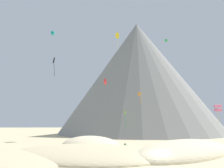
{
  "coord_description": "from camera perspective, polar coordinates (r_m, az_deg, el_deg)",
  "views": [
    {
      "loc": [
        -6.93,
        -25.37,
        4.89
      ],
      "look_at": [
        -3.86,
        43.92,
        18.35
      ],
      "focal_mm": 32.2,
      "sensor_mm": 36.0,
      "label": 1
    }
  ],
  "objects": [
    {
      "name": "rock_massif",
      "position": [
        100.96,
        7.05,
        1.9
      ],
      "size": [
        96.31,
        96.31,
        56.08
      ],
      "color": "gray",
      "rests_on": "ground_plane"
    },
    {
      "name": "kite_yellow_high",
      "position": [
        76.35,
        1.57,
        13.55
      ],
      "size": [
        1.92,
        2.46,
        6.76
      ],
      "rotation": [
        0.0,
        0.0,
        2.09
      ],
      "color": "yellow"
    },
    {
      "name": "dune_foreground_left",
      "position": [
        45.71,
        -6.17,
        -17.07
      ],
      "size": [
        16.44,
        22.54,
        4.15
      ],
      "primitive_type": "ellipsoid",
      "rotation": [
        0.0,
        0.0,
        1.8
      ],
      "color": "beige",
      "rests_on": "ground_plane"
    },
    {
      "name": "kite_violet_high",
      "position": [
        84.92,
        4.39,
        5.58
      ],
      "size": [
        0.73,
        0.24,
        0.88
      ],
      "rotation": [
        0.0,
        0.0,
        2.17
      ],
      "color": "purple"
    },
    {
      "name": "kite_black_mid",
      "position": [
        50.29,
        -16.15,
        5.74
      ],
      "size": [
        0.75,
        0.59,
        4.66
      ],
      "rotation": [
        0.0,
        0.0,
        1.52
      ],
      "color": "black"
    },
    {
      "name": "ground_plane",
      "position": [
        26.75,
        13.46,
        -21.24
      ],
      "size": [
        400.0,
        400.0,
        0.0
      ],
      "primitive_type": "plane",
      "color": "#CCBA8E"
    },
    {
      "name": "dune_midground",
      "position": [
        36.5,
        20.21,
        -18.04
      ],
      "size": [
        25.67,
        24.49,
        4.38
      ],
      "primitive_type": "ellipsoid",
      "rotation": [
        0.0,
        0.0,
        0.72
      ],
      "color": "beige",
      "rests_on": "ground_plane"
    },
    {
      "name": "dune_back_low",
      "position": [
        31.65,
        -26.09,
        -18.82
      ],
      "size": [
        24.96,
        24.77,
        1.86
      ],
      "primitive_type": "ellipsoid",
      "rotation": [
        0.0,
        0.0,
        0.7
      ],
      "color": "#CCBA8E",
      "rests_on": "ground_plane"
    },
    {
      "name": "bush_scatter_east",
      "position": [
        43.24,
        3.78,
        -16.89
      ],
      "size": [
        1.9,
        1.9,
        0.86
      ],
      "primitive_type": "cone",
      "rotation": [
        0.0,
        0.0,
        5.54
      ],
      "color": "#477238",
      "rests_on": "ground_plane"
    },
    {
      "name": "kite_orange_low",
      "position": [
        55.71,
        7.79,
        -2.88
      ],
      "size": [
        0.81,
        0.79,
        3.09
      ],
      "rotation": [
        0.0,
        0.0,
        0.09
      ],
      "color": "orange"
    },
    {
      "name": "kite_green_high",
      "position": [
        91.8,
        15.11,
        11.86
      ],
      "size": [
        1.4,
        0.63,
        1.36
      ],
      "rotation": [
        0.0,
        0.0,
        0.13
      ],
      "color": "green"
    },
    {
      "name": "kite_red_low",
      "position": [
        44.74,
        -2.16,
        0.64
      ],
      "size": [
        1.2,
        1.6,
        1.49
      ],
      "rotation": [
        0.0,
        0.0,
        5.14
      ],
      "color": "red"
    },
    {
      "name": "kite_teal_high",
      "position": [
        82.1,
        -16.48,
        13.68
      ],
      "size": [
        1.25,
        1.2,
        1.28
      ],
      "rotation": [
        0.0,
        0.0,
        4.62
      ],
      "color": "teal"
    },
    {
      "name": "dune_foreground_right",
      "position": [
        33.35,
        -6.92,
        -19.35
      ],
      "size": [
        29.78,
        24.79,
        2.88
      ],
      "primitive_type": "ellipsoid",
      "rotation": [
        0.0,
        0.0,
        2.86
      ],
      "color": "#CCBA8E",
      "rests_on": "ground_plane"
    },
    {
      "name": "kite_white_mid",
      "position": [
        78.95,
        15.38,
        -3.09
      ],
      "size": [
        1.72,
        1.68,
        5.29
      ],
      "rotation": [
        0.0,
        0.0,
        4.32
      ],
      "color": "white"
    },
    {
      "name": "kite_lime_low",
      "position": [
        63.59,
        3.78,
        -8.19
      ],
      "size": [
        0.53,
        1.58,
        5.45
      ],
      "rotation": [
        0.0,
        0.0,
        1.7
      ],
      "color": "#8CD133"
    },
    {
      "name": "kite_rainbow_low",
      "position": [
        54.91,
        27.83,
        -6.05
      ],
      "size": [
        1.64,
        1.69,
        4.47
      ],
      "rotation": [
        0.0,
        0.0,
        2.92
      ],
      "color": "#E5668C"
    },
    {
      "name": "bush_far_left",
      "position": [
        42.21,
        -17.56,
        -16.74
      ],
      "size": [
        2.97,
        2.97,
        0.61
      ],
      "primitive_type": "cone",
      "rotation": [
        0.0,
        0.0,
        3.52
      ],
      "color": "#386633",
      "rests_on": "ground_plane"
    }
  ]
}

